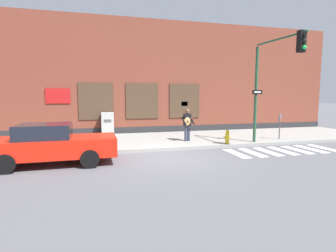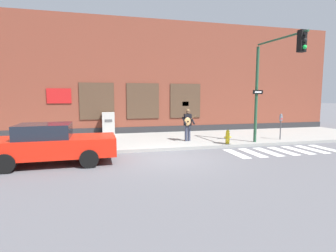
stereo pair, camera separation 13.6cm
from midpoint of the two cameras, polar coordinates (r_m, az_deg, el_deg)
The scene contains 10 objects.
ground_plane at distance 10.84m, azimuth 0.35°, elevation -7.05°, with size 160.00×160.00×0.00m, color #56565B.
sidewalk at distance 14.74m, azimuth -3.58°, elevation -3.14°, with size 28.00×5.37×0.15m.
building_backdrop at distance 19.19m, azimuth -6.23°, elevation 10.01°, with size 28.00×4.06×7.47m.
crosswalk at distance 13.38m, azimuth 23.97°, elevation -4.99°, with size 5.20×1.90×0.01m.
red_car at distance 10.68m, azimuth -23.83°, elevation -3.60°, with size 4.63×2.05×1.53m.
busker at distance 13.99m, azimuth 4.59°, elevation 0.67°, with size 0.73×0.56×1.72m.
traffic_light at distance 13.49m, azimuth 22.25°, elevation 10.83°, with size 0.70×3.11×5.06m.
parking_meter at distance 15.74m, azimuth 23.57°, elevation 0.69°, with size 0.13×0.11×1.44m.
utility_box at distance 16.62m, azimuth -12.61°, elevation 0.51°, with size 0.74×0.60×1.40m.
fire_hydrant at distance 13.60m, azimuth 13.13°, elevation -2.31°, with size 0.38×0.20×0.70m.
Camera 2 is at (-2.54, -10.23, 2.54)m, focal length 28.00 mm.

